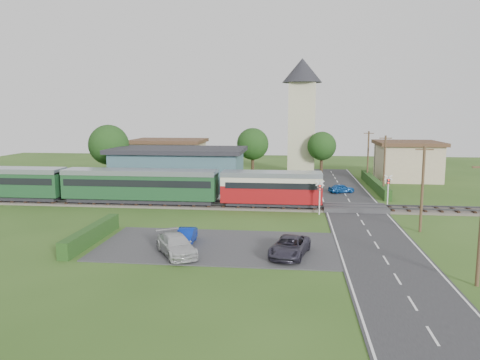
# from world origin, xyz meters

# --- Properties ---
(ground) EXTENTS (120.00, 120.00, 0.00)m
(ground) POSITION_xyz_m (0.00, 0.00, 0.00)
(ground) COLOR #2D4C19
(railway_track) EXTENTS (76.00, 3.20, 0.49)m
(railway_track) POSITION_xyz_m (0.00, 2.00, 0.11)
(railway_track) COLOR #4C443D
(railway_track) RESTS_ON ground
(road) EXTENTS (6.00, 70.00, 0.05)m
(road) POSITION_xyz_m (10.00, 0.00, 0.03)
(road) COLOR #28282B
(road) RESTS_ON ground
(car_park) EXTENTS (17.00, 9.00, 0.08)m
(car_park) POSITION_xyz_m (-1.50, -12.00, 0.04)
(car_park) COLOR #333335
(car_park) RESTS_ON ground
(crossing_deck) EXTENTS (6.20, 3.40, 0.45)m
(crossing_deck) POSITION_xyz_m (10.00, 2.00, 0.23)
(crossing_deck) COLOR #333335
(crossing_deck) RESTS_ON ground
(platform) EXTENTS (30.00, 3.00, 0.45)m
(platform) POSITION_xyz_m (-10.00, 5.20, 0.23)
(platform) COLOR gray
(platform) RESTS_ON ground
(equipment_hut) EXTENTS (2.30, 2.30, 2.55)m
(equipment_hut) POSITION_xyz_m (-18.00, 5.20, 1.75)
(equipment_hut) COLOR #BDB795
(equipment_hut) RESTS_ON platform
(station_building) EXTENTS (16.00, 9.00, 5.30)m
(station_building) POSITION_xyz_m (-10.00, 10.99, 2.69)
(station_building) COLOR #3F616E
(station_building) RESTS_ON ground
(train) EXTENTS (43.20, 2.90, 3.40)m
(train) POSITION_xyz_m (-15.04, 2.00, 2.18)
(train) COLOR #232328
(train) RESTS_ON ground
(church_tower) EXTENTS (6.00, 6.00, 17.60)m
(church_tower) POSITION_xyz_m (5.00, 28.00, 10.23)
(church_tower) COLOR #BDB795
(church_tower) RESTS_ON ground
(house_west) EXTENTS (10.80, 8.80, 5.50)m
(house_west) POSITION_xyz_m (-15.00, 25.00, 2.79)
(house_west) COLOR tan
(house_west) RESTS_ON ground
(house_east) EXTENTS (8.80, 8.80, 5.50)m
(house_east) POSITION_xyz_m (20.00, 24.00, 2.80)
(house_east) COLOR tan
(house_east) RESTS_ON ground
(hedge_carpark) EXTENTS (0.80, 9.00, 1.20)m
(hedge_carpark) POSITION_xyz_m (-11.00, -12.00, 0.60)
(hedge_carpark) COLOR #193814
(hedge_carpark) RESTS_ON ground
(hedge_roadside) EXTENTS (0.80, 18.00, 1.20)m
(hedge_roadside) POSITION_xyz_m (14.20, 16.00, 0.60)
(hedge_roadside) COLOR #193814
(hedge_roadside) RESTS_ON ground
(hedge_station) EXTENTS (22.00, 0.80, 1.30)m
(hedge_station) POSITION_xyz_m (-10.00, 15.50, 0.65)
(hedge_station) COLOR #193814
(hedge_station) RESTS_ON ground
(tree_a) EXTENTS (5.20, 5.20, 8.00)m
(tree_a) POSITION_xyz_m (-20.00, 14.00, 5.38)
(tree_a) COLOR #332316
(tree_a) RESTS_ON ground
(tree_b) EXTENTS (4.60, 4.60, 7.34)m
(tree_b) POSITION_xyz_m (-2.00, 23.00, 5.02)
(tree_b) COLOR #332316
(tree_b) RESTS_ON ground
(tree_c) EXTENTS (4.20, 4.20, 6.78)m
(tree_c) POSITION_xyz_m (8.00, 25.00, 4.65)
(tree_c) COLOR #332316
(tree_c) RESTS_ON ground
(utility_pole_b) EXTENTS (1.40, 0.22, 7.00)m
(utility_pole_b) POSITION_xyz_m (14.20, -6.00, 3.63)
(utility_pole_b) COLOR #473321
(utility_pole_b) RESTS_ON ground
(utility_pole_c) EXTENTS (1.40, 0.22, 7.00)m
(utility_pole_c) POSITION_xyz_m (14.20, 10.00, 3.63)
(utility_pole_c) COLOR #473321
(utility_pole_c) RESTS_ON ground
(utility_pole_d) EXTENTS (1.40, 0.22, 7.00)m
(utility_pole_d) POSITION_xyz_m (14.20, 22.00, 3.63)
(utility_pole_d) COLOR #473321
(utility_pole_d) RESTS_ON ground
(crossing_signal_near) EXTENTS (0.84, 0.28, 3.28)m
(crossing_signal_near) POSITION_xyz_m (6.40, -0.41, 2.14)
(crossing_signal_near) COLOR silver
(crossing_signal_near) RESTS_ON ground
(crossing_signal_far) EXTENTS (0.84, 0.28, 3.28)m
(crossing_signal_far) POSITION_xyz_m (13.60, 4.39, 2.14)
(crossing_signal_far) COLOR silver
(crossing_signal_far) RESTS_ON ground
(streetlamp_west) EXTENTS (0.30, 0.30, 5.15)m
(streetlamp_west) POSITION_xyz_m (-22.00, 20.00, 3.04)
(streetlamp_west) COLOR #3F3F47
(streetlamp_west) RESTS_ON ground
(streetlamp_east) EXTENTS (0.30, 0.30, 5.15)m
(streetlamp_east) POSITION_xyz_m (16.00, 27.00, 3.04)
(streetlamp_east) COLOR #3F3F47
(streetlamp_east) RESTS_ON ground
(car_on_road) EXTENTS (3.36, 2.41, 1.06)m
(car_on_road) POSITION_xyz_m (9.65, 11.75, 0.58)
(car_on_road) COLOR #124796
(car_on_road) RESTS_ON road
(car_park_blue) EXTENTS (1.32, 3.44, 1.12)m
(car_park_blue) POSITION_xyz_m (-3.85, -11.83, 0.64)
(car_park_blue) COLOR #062291
(car_park_blue) RESTS_ON car_park
(car_park_silver) EXTENTS (4.06, 5.02, 1.37)m
(car_park_silver) POSITION_xyz_m (-3.91, -14.50, 0.76)
(car_park_silver) COLOR #BCBDBE
(car_park_silver) RESTS_ON car_park
(car_park_dark) EXTENTS (3.10, 4.95, 1.28)m
(car_park_dark) POSITION_xyz_m (3.72, -13.87, 0.72)
(car_park_dark) COLOR #2D2A38
(car_park_dark) RESTS_ON car_park
(pedestrian_near) EXTENTS (0.71, 0.61, 1.65)m
(pedestrian_near) POSITION_xyz_m (-2.21, 4.97, 1.27)
(pedestrian_near) COLOR gray
(pedestrian_near) RESTS_ON platform
(pedestrian_far) EXTENTS (0.88, 1.01, 1.77)m
(pedestrian_far) POSITION_xyz_m (-15.17, 5.13, 1.33)
(pedestrian_far) COLOR gray
(pedestrian_far) RESTS_ON platform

